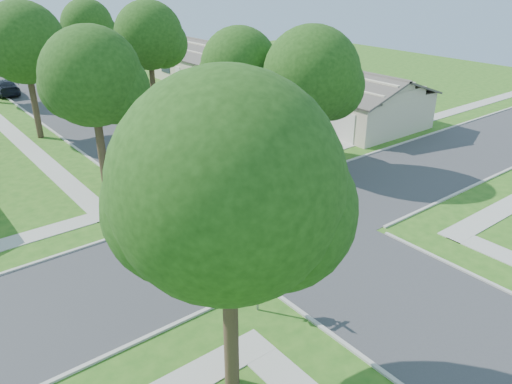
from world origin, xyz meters
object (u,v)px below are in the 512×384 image
object	(u,v)px
car_driveway	(312,128)
car_curb_east	(143,112)
tree_e_mid	(150,39)
tree_ne_corner	(312,79)
tree_w_near	(93,81)
tree_w_mid	(25,46)
car_curb_west	(5,87)
tree_e_near	(240,69)
tree_e_far	(88,27)
tree_sw_corner	(229,196)
stop_sign_sw	(258,263)
stop_sign_ne	(283,142)
house_ne_far	(214,68)
house_ne_near	(337,100)

from	to	relation	value
car_driveway	car_curb_east	bearing A→B (deg)	49.76
tree_e_mid	tree_ne_corner	bearing A→B (deg)	-84.55
tree_w_near	car_driveway	distance (m)	16.56
tree_w_mid	car_curb_west	xyz separation A→B (m)	(1.44, 15.86, -5.76)
tree_e_near	tree_ne_corner	bearing A→B (deg)	-71.47
tree_e_far	tree_w_mid	distance (m)	16.05
tree_e_far	tree_e_mid	bearing A→B (deg)	-89.98
tree_w_mid	tree_sw_corner	bearing A→B (deg)	-95.70
tree_e_far	car_curb_west	distance (m)	9.95
tree_e_far	tree_w_near	distance (m)	26.71
tree_e_near	tree_e_mid	world-z (taller)	tree_e_mid
tree_w_mid	tree_e_mid	bearing A→B (deg)	-0.00
tree_e_mid	car_curb_west	distance (m)	18.58
stop_sign_sw	tree_ne_corner	size ratio (longest dim) A/B	0.34
car_driveway	car_curb_west	distance (m)	31.54
stop_sign_sw	tree_sw_corner	distance (m)	5.54
tree_e_near	tree_sw_corner	bearing A→B (deg)	-127.30
stop_sign_ne	tree_ne_corner	size ratio (longest dim) A/B	0.34
tree_ne_corner	car_curb_west	size ratio (longest dim) A/B	1.73
tree_e_near	car_curb_west	distance (m)	29.38
stop_sign_sw	car_curb_east	xyz separation A→B (m)	(7.90, 24.94, -1.27)
car_driveway	car_curb_west	size ratio (longest dim) A/B	0.83
tree_e_mid	car_curb_east	bearing A→B (deg)	-153.76
tree_e_near	tree_sw_corner	xyz separation A→B (m)	(-12.19, -16.00, 0.62)
tree_e_mid	tree_e_near	bearing A→B (deg)	-90.03
tree_e_far	house_ne_far	bearing A→B (deg)	-24.03
tree_w_mid	car_curb_west	bearing A→B (deg)	84.81
tree_e_far	house_ne_far	xyz separation A→B (m)	(11.24, -5.01, -4.46)
car_curb_east	car_curb_west	xyz separation A→B (m)	(-6.40, 16.62, -0.03)
tree_w_mid	car_driveway	size ratio (longest dim) A/B	2.29
house_ne_near	stop_sign_sw	bearing A→B (deg)	-142.82
tree_e_near	car_curb_east	bearing A→B (deg)	97.86
tree_e_far	tree_w_mid	xyz separation A→B (m)	(-9.39, -13.00, 0.51)
stop_sign_sw	house_ne_near	bearing A→B (deg)	37.18
tree_e_near	tree_e_far	world-z (taller)	tree_e_far
tree_w_near	car_curb_east	distance (m)	14.71
car_curb_west	stop_sign_ne	bearing A→B (deg)	106.62
stop_sign_ne	tree_e_far	size ratio (longest dim) A/B	0.34
tree_sw_corner	house_ne_near	xyz separation A→B (m)	(23.43, 17.99, -4.75)
stop_sign_ne	tree_w_near	size ratio (longest dim) A/B	0.33
car_driveway	car_curb_west	xyz separation A→B (m)	(-14.20, 28.16, 0.04)
tree_e_far	tree_sw_corner	size ratio (longest dim) A/B	0.91
stop_sign_ne	car_driveway	bearing A→B (deg)	32.42
tree_e_far	car_driveway	bearing A→B (deg)	-76.14
stop_sign_ne	car_curb_east	size ratio (longest dim) A/B	0.67
tree_e_near	tree_e_mid	size ratio (longest dim) A/B	0.90
tree_w_near	car_curb_east	bearing A→B (deg)	55.07
tree_e_mid	tree_e_far	distance (m)	13.00
stop_sign_ne	car_curb_east	world-z (taller)	stop_sign_ne
tree_e_mid	stop_sign_ne	bearing A→B (deg)	-90.20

